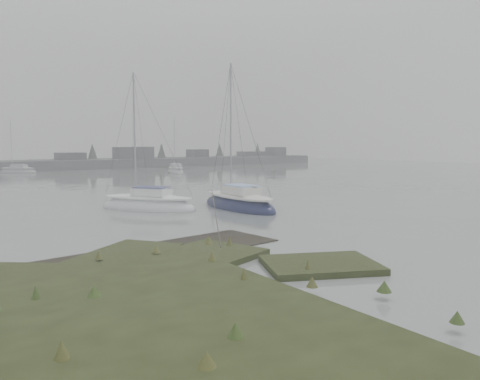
% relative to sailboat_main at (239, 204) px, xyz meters
% --- Properties ---
extents(ground, '(160.00, 160.00, 0.00)m').
position_rel_sailboat_main_xyz_m(ground, '(-6.18, 18.01, -0.29)').
color(ground, slate).
rests_on(ground, ground).
extents(far_shoreline, '(60.00, 8.00, 4.15)m').
position_rel_sailboat_main_xyz_m(far_shoreline, '(20.66, 49.91, 0.56)').
color(far_shoreline, '#4C4F51').
rests_on(far_shoreline, ground).
extents(sailboat_main, '(2.30, 6.72, 9.43)m').
position_rel_sailboat_main_xyz_m(sailboat_main, '(0.00, 0.00, 0.00)').
color(sailboat_main, '#0E1336').
rests_on(sailboat_main, ground).
extents(sailboat_white, '(5.28, 6.23, 8.77)m').
position_rel_sailboat_main_xyz_m(sailboat_white, '(-4.61, 2.89, -0.02)').
color(sailboat_white, white).
rests_on(sailboat_white, ground).
extents(sailboat_far_b, '(3.51, 5.95, 7.98)m').
position_rel_sailboat_main_xyz_m(sailboat_far_b, '(12.87, 32.63, -0.05)').
color(sailboat_far_b, silver).
rests_on(sailboat_far_b, ground).
extents(sailboat_far_c, '(5.05, 4.88, 7.47)m').
position_rel_sailboat_main_xyz_m(sailboat_far_c, '(-4.32, 44.55, -0.06)').
color(sailboat_far_c, silver).
rests_on(sailboat_far_c, ground).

